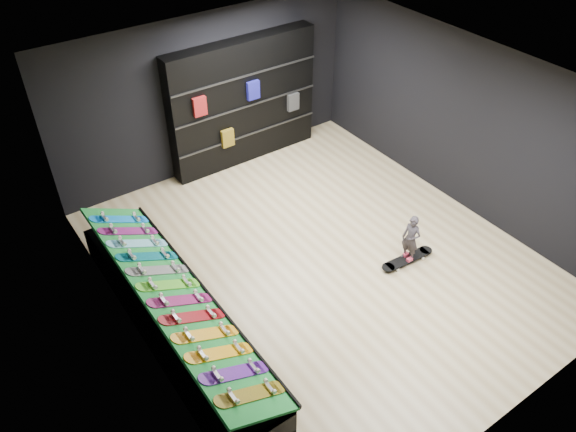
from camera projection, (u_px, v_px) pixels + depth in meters
floor at (320, 260)px, 9.04m from camera, size 6.00×7.00×0.01m
ceiling at (329, 88)px, 7.17m from camera, size 6.00×7.00×0.01m
wall_back at (207, 94)px, 10.34m from camera, size 6.00×0.02×3.00m
wall_front at (530, 342)px, 5.87m from camera, size 6.00×0.02×3.00m
wall_left at (128, 266)px, 6.75m from camera, size 0.02×7.00×3.00m
wall_right at (464, 125)px, 9.46m from camera, size 0.02×7.00×3.00m
display_rack at (175, 319)px, 7.74m from camera, size 0.90×4.50×0.50m
turf_ramp at (174, 294)px, 7.47m from camera, size 0.92×4.50×0.46m
back_shelving at (243, 102)px, 10.69m from camera, size 3.05×0.36×2.44m
floor_skateboard at (407, 260)px, 8.97m from camera, size 0.99×0.29×0.09m
child at (410, 246)px, 8.79m from camera, size 0.17×0.21×0.49m
display_board_0 at (251, 394)px, 6.24m from camera, size 0.93×0.22×0.50m
display_board_1 at (235, 373)px, 6.47m from camera, size 0.93×0.22×0.50m
display_board_2 at (220, 353)px, 6.69m from camera, size 0.93×0.22×0.50m
display_board_3 at (206, 334)px, 6.91m from camera, size 0.93×0.22×0.50m
display_board_4 at (193, 317)px, 7.13m from camera, size 0.93×0.22×0.50m
display_board_5 at (180, 300)px, 7.35m from camera, size 0.93×0.22×0.50m
display_board_6 at (169, 285)px, 7.57m from camera, size 0.93×0.22×0.50m
display_board_7 at (158, 270)px, 7.79m from camera, size 0.93×0.22×0.50m
display_board_8 at (148, 256)px, 8.01m from camera, size 0.93×0.22×0.50m
display_board_9 at (138, 243)px, 8.23m from camera, size 0.93×0.22×0.50m
display_board_10 at (129, 231)px, 8.45m from camera, size 0.93×0.22×0.50m
display_board_11 at (120, 219)px, 8.68m from camera, size 0.93×0.22×0.50m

